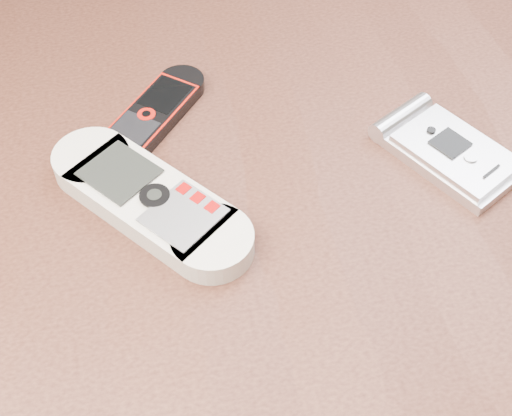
{
  "coord_description": "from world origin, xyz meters",
  "views": [
    {
      "loc": [
        -0.07,
        -0.32,
        1.16
      ],
      "look_at": [
        0.01,
        0.0,
        0.76
      ],
      "focal_mm": 50.0,
      "sensor_mm": 36.0,
      "label": 1
    }
  ],
  "objects": [
    {
      "name": "table",
      "position": [
        0.0,
        0.0,
        0.64
      ],
      "size": [
        1.2,
        0.8,
        0.75
      ],
      "color": "black",
      "rests_on": "ground"
    },
    {
      "name": "nokia_white",
      "position": [
        -0.07,
        0.02,
        0.76
      ],
      "size": [
        0.16,
        0.18,
        0.02
      ],
      "primitive_type": "cube",
      "rotation": [
        0.0,
        0.0,
        0.67
      ],
      "color": "beige",
      "rests_on": "table"
    },
    {
      "name": "nokia_black_red",
      "position": [
        -0.06,
        0.12,
        0.76
      ],
      "size": [
        0.11,
        0.12,
        0.01
      ],
      "primitive_type": "cube",
      "rotation": [
        0.0,
        0.0,
        -0.71
      ],
      "color": "black",
      "rests_on": "table"
    },
    {
      "name": "motorola_razr",
      "position": [
        0.17,
        0.02,
        0.76
      ],
      "size": [
        0.11,
        0.13,
        0.02
      ],
      "primitive_type": "cube",
      "rotation": [
        0.0,
        0.0,
        0.5
      ],
      "color": "silver",
      "rests_on": "table"
    }
  ]
}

